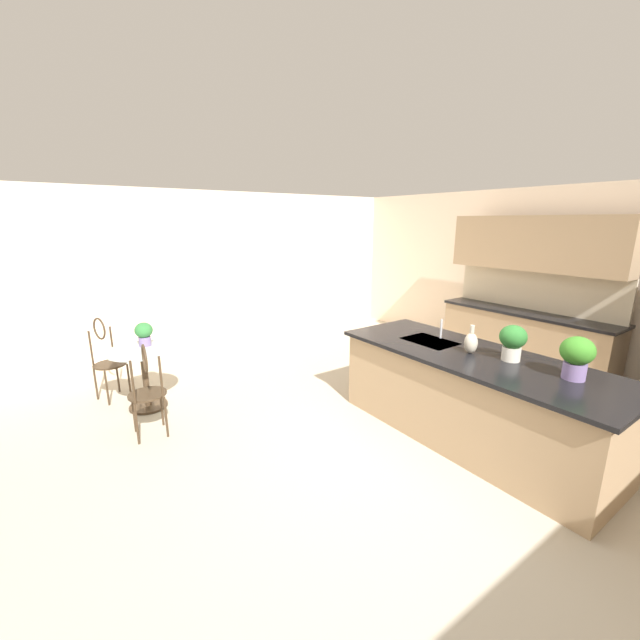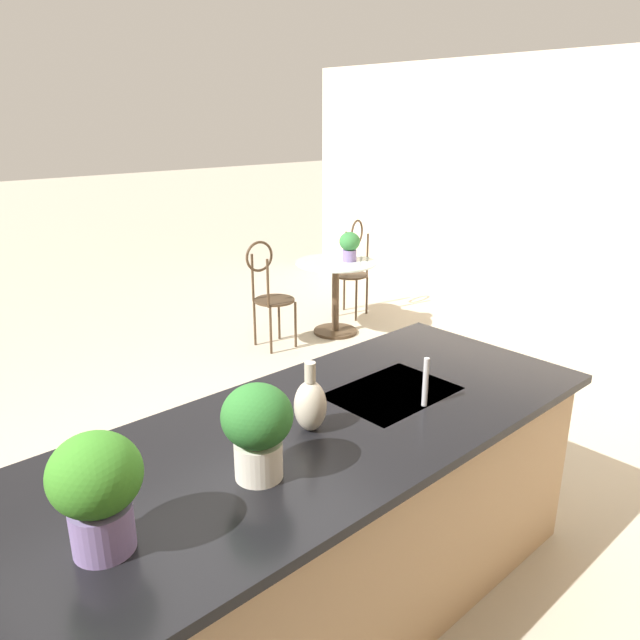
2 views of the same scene
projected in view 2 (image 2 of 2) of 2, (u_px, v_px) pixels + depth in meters
ground_plane at (245, 502)px, 3.45m from camera, size 40.00×40.00×0.00m
wall_left_window at (604, 199)px, 5.73m from camera, size 0.12×7.80×2.70m
kitchen_island at (302, 529)px, 2.51m from camera, size 2.80×1.06×0.92m
bistro_table at (336, 291)px, 6.00m from camera, size 0.80×0.80×0.74m
chair_near_window at (269, 290)px, 5.57m from camera, size 0.50×0.41×1.04m
chair_by_island at (353, 264)px, 6.55m from camera, size 0.52×0.48×1.04m
sink_faucet at (425, 382)px, 2.55m from camera, size 0.02×0.02×0.22m
potted_plant_on_table at (350, 245)px, 5.89m from camera, size 0.21×0.21×0.29m
potted_plant_counter_near at (257, 426)px, 2.02m from camera, size 0.24×0.24×0.34m
potted_plant_counter_far at (97, 486)px, 1.67m from camera, size 0.26×0.26×0.37m
vase_on_counter at (310, 404)px, 2.36m from camera, size 0.13×0.13×0.29m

